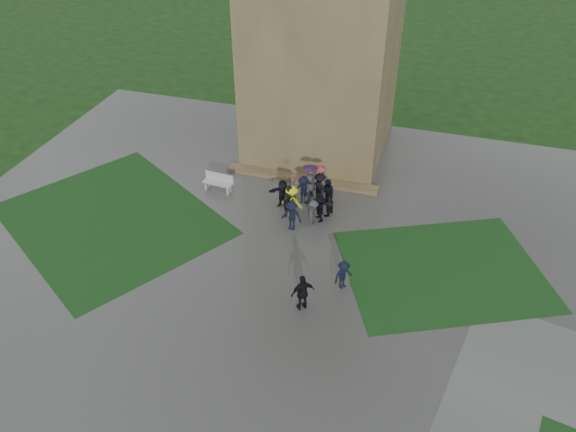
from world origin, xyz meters
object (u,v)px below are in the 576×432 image
(tower, at_px, (325,1))
(pedestrian_near, at_px, (303,293))
(bench, at_px, (218,182))
(pedestrian_mid, at_px, (343,275))

(tower, bearing_deg, pedestrian_near, -78.68)
(bench, relative_size, pedestrian_mid, 1.19)
(pedestrian_near, bearing_deg, tower, -117.89)
(pedestrian_mid, relative_size, pedestrian_near, 0.81)
(tower, height_order, pedestrian_mid, tower)
(bench, bearing_deg, pedestrian_mid, -30.10)
(pedestrian_mid, bearing_deg, pedestrian_near, -177.22)
(tower, distance_m, bench, 11.59)
(tower, relative_size, pedestrian_mid, 12.23)
(tower, relative_size, bench, 10.25)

